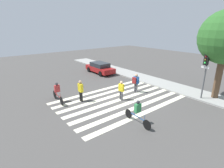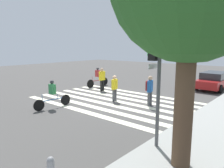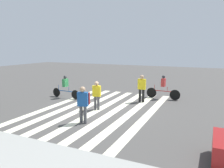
# 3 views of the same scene
# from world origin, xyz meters

# --- Properties ---
(ground_plane) EXTENTS (60.00, 60.00, 0.00)m
(ground_plane) POSITION_xyz_m (0.00, 0.00, 0.00)
(ground_plane) COLOR #4C4947
(sidewalk_curb) EXTENTS (36.00, 2.50, 0.14)m
(sidewalk_curb) POSITION_xyz_m (0.00, 6.25, 0.07)
(sidewalk_curb) COLOR #9E9E99
(sidewalk_curb) RESTS_ON ground_plane
(crosswalk_stripes) EXTENTS (6.14, 10.00, 0.01)m
(crosswalk_stripes) POSITION_xyz_m (0.00, 0.00, 0.00)
(crosswalk_stripes) COLOR #F2EDCC
(crosswalk_stripes) RESTS_ON ground_plane
(pedestrian_child_with_backpack) EXTENTS (0.53, 0.49, 1.76)m
(pedestrian_child_with_backpack) POSITION_xyz_m (-0.41, 2.37, 1.03)
(pedestrian_child_with_backpack) COLOR #4C4C51
(pedestrian_child_with_backpack) RESTS_ON ground_plane
(pedestrian_adult_tall_backpack) EXTENTS (0.50, 0.27, 1.79)m
(pedestrian_adult_tall_backpack) POSITION_xyz_m (-1.71, -2.58, 1.01)
(pedestrian_adult_tall_backpack) COLOR black
(pedestrian_adult_tall_backpack) RESTS_ON ground_plane
(pedestrian_adult_yellow_jacket) EXTENTS (0.49, 0.29, 1.64)m
(pedestrian_adult_yellow_jacket) POSITION_xyz_m (0.10, 0.17, 0.93)
(pedestrian_adult_yellow_jacket) COLOR #4C4C51
(pedestrian_adult_yellow_jacket) RESTS_ON ground_plane
(cyclist_mid_street) EXTENTS (2.35, 0.41, 1.65)m
(cyclist_mid_street) POSITION_xyz_m (-2.78, -4.09, 0.87)
(cyclist_mid_street) COLOR black
(cyclist_mid_street) RESTS_ON ground_plane
(cyclist_far_lane) EXTENTS (2.31, 0.41, 1.59)m
(cyclist_far_lane) POSITION_xyz_m (3.52, -1.49, 0.86)
(cyclist_far_lane) COLOR black
(cyclist_far_lane) RESTS_ON ground_plane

